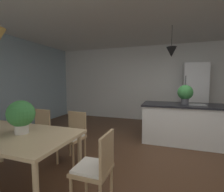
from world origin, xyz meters
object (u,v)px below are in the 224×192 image
Objects in this scene: dining_table at (12,138)px; refrigerator at (194,95)px; chair_far_left at (38,131)px; chair_kitchen_end at (96,167)px; potted_plant_on_island at (185,93)px; potted_plant_on_table at (21,115)px; chair_far_right at (73,135)px; kitchen_island at (187,123)px.

dining_table is 0.88× the size of refrigerator.
dining_table is 2.01× the size of chair_far_left.
chair_kitchen_end is 1.00× the size of chair_far_left.
potted_plant_on_island is at bearing 46.25° from dining_table.
potted_plant_on_table is at bearing -57.52° from chair_far_left.
potted_plant_on_island reaches higher than potted_plant_on_table.
chair_far_right is (0.40, 0.86, -0.19)m from dining_table.
chair_far_right is 0.44× the size of refrigerator.
refrigerator is (3.17, 3.23, 0.52)m from chair_far_left.
potted_plant_on_table is (0.13, 0.05, 0.32)m from dining_table.
chair_far_right is 1.00× the size of chair_kitchen_end.
kitchen_island is at bearing 0.00° from potted_plant_on_island.
kitchen_island is 3.38m from potted_plant_on_table.
chair_far_right is 1.94× the size of potted_plant_on_island.
kitchen_island is at bearing 29.64° from chair_far_left.
chair_far_left is 1.94× the size of potted_plant_on_table.
dining_table is 3.47m from kitchen_island.
chair_far_right is at bearing -140.78° from potted_plant_on_island.
chair_far_right is at bearing 134.38° from chair_kitchen_end.
potted_plant_on_table is (-2.65, -4.05, -0.02)m from refrigerator.
dining_table is 0.87× the size of kitchen_island.
chair_far_left is at bearing 152.12° from chair_kitchen_end.
chair_far_right is 4.05m from refrigerator.
chair_far_left is at bearing -134.49° from refrigerator.
potted_plant_on_island is 1.00× the size of potted_plant_on_table.
refrigerator is 1.69m from potted_plant_on_island.
chair_far_right is 2.63m from potted_plant_on_island.
chair_kitchen_end is 2.79m from potted_plant_on_island.
potted_plant_on_table is at bearing -132.66° from potted_plant_on_island.
potted_plant_on_table is (-1.11, 0.05, 0.51)m from chair_kitchen_end.
refrigerator is at bearing 55.80° from dining_table.
chair_far_left is 0.44× the size of refrigerator.
refrigerator is at bearing 45.51° from chair_far_left.
refrigerator is (2.78, 4.10, 0.34)m from dining_table.
chair_far_left is at bearing 114.30° from dining_table.
dining_table is at bearing -114.73° from chair_far_right.
kitchen_island is (2.43, 2.47, -0.20)m from dining_table.
potted_plant_on_island is (-0.06, 0.00, 0.70)m from kitchen_island.
refrigerator is 4.45× the size of potted_plant_on_table.
chair_kitchen_end is 2.74m from kitchen_island.
potted_plant_on_island is at bearing 30.21° from chair_far_left.
refrigerator is at bearing 77.59° from kitchen_island.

